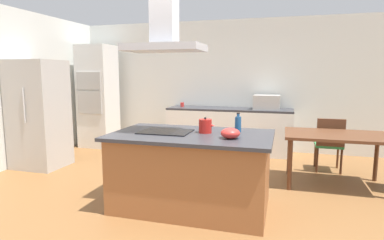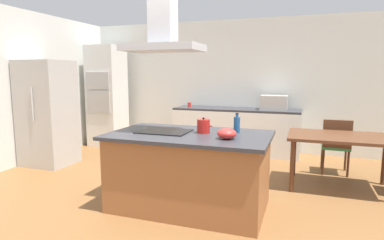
{
  "view_description": "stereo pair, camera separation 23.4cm",
  "coord_description": "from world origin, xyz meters",
  "px_view_note": "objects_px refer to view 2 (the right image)",
  "views": [
    {
      "loc": [
        1.03,
        -3.56,
        1.59
      ],
      "look_at": [
        -0.11,
        0.4,
        1.0
      ],
      "focal_mm": 30.15,
      "sensor_mm": 36.0,
      "label": 1
    },
    {
      "loc": [
        1.25,
        -3.49,
        1.59
      ],
      "look_at": [
        -0.11,
        0.4,
        1.0
      ],
      "focal_mm": 30.15,
      "sensor_mm": 36.0,
      "label": 2
    }
  ],
  "objects_px": {
    "coffee_mug_red": "(189,105)",
    "refrigerator": "(47,113)",
    "olive_oil_bottle": "(237,124)",
    "range_hood": "(163,29)",
    "tea_kettle": "(204,126)",
    "mixing_bowl": "(227,134)",
    "dining_table": "(341,141)",
    "chair_facing_back_wall": "(336,143)",
    "countertop_microwave": "(274,103)",
    "wall_oven_stack": "(107,96)",
    "cooktop": "(164,131)"
  },
  "relations": [
    {
      "from": "range_hood",
      "to": "coffee_mug_red",
      "type": "bearing_deg",
      "value": 103.96
    },
    {
      "from": "cooktop",
      "to": "chair_facing_back_wall",
      "type": "bearing_deg",
      "value": 43.36
    },
    {
      "from": "olive_oil_bottle",
      "to": "countertop_microwave",
      "type": "xyz_separation_m",
      "value": [
        0.19,
        2.63,
        0.04
      ]
    },
    {
      "from": "range_hood",
      "to": "refrigerator",
      "type": "bearing_deg",
      "value": 160.39
    },
    {
      "from": "mixing_bowl",
      "to": "range_hood",
      "type": "bearing_deg",
      "value": 168.42
    },
    {
      "from": "cooktop",
      "to": "chair_facing_back_wall",
      "type": "distance_m",
      "value": 2.89
    },
    {
      "from": "coffee_mug_red",
      "to": "refrigerator",
      "type": "distance_m",
      "value": 2.76
    },
    {
      "from": "cooktop",
      "to": "range_hood",
      "type": "height_order",
      "value": "range_hood"
    },
    {
      "from": "tea_kettle",
      "to": "dining_table",
      "type": "relative_size",
      "value": 0.15
    },
    {
      "from": "countertop_microwave",
      "to": "refrigerator",
      "type": "xyz_separation_m",
      "value": [
        -3.68,
        -1.93,
        -0.13
      ]
    },
    {
      "from": "tea_kettle",
      "to": "mixing_bowl",
      "type": "relative_size",
      "value": 0.98
    },
    {
      "from": "coffee_mug_red",
      "to": "range_hood",
      "type": "bearing_deg",
      "value": -76.04
    },
    {
      "from": "cooktop",
      "to": "dining_table",
      "type": "relative_size",
      "value": 0.43
    },
    {
      "from": "refrigerator",
      "to": "dining_table",
      "type": "bearing_deg",
      "value": 4.28
    },
    {
      "from": "tea_kettle",
      "to": "coffee_mug_red",
      "type": "distance_m",
      "value": 3.08
    },
    {
      "from": "wall_oven_stack",
      "to": "chair_facing_back_wall",
      "type": "xyz_separation_m",
      "value": [
        4.66,
        -0.68,
        -0.59
      ]
    },
    {
      "from": "cooktop",
      "to": "wall_oven_stack",
      "type": "bearing_deg",
      "value": 134.24
    },
    {
      "from": "coffee_mug_red",
      "to": "wall_oven_stack",
      "type": "distance_m",
      "value": 1.88
    },
    {
      "from": "mixing_bowl",
      "to": "coffee_mug_red",
      "type": "distance_m",
      "value": 3.45
    },
    {
      "from": "cooktop",
      "to": "mixing_bowl",
      "type": "height_order",
      "value": "mixing_bowl"
    },
    {
      "from": "chair_facing_back_wall",
      "to": "dining_table",
      "type": "bearing_deg",
      "value": -90.0
    },
    {
      "from": "mixing_bowl",
      "to": "dining_table",
      "type": "height_order",
      "value": "mixing_bowl"
    },
    {
      "from": "range_hood",
      "to": "mixing_bowl",
      "type": "bearing_deg",
      "value": -11.58
    },
    {
      "from": "olive_oil_bottle",
      "to": "wall_oven_stack",
      "type": "height_order",
      "value": "wall_oven_stack"
    },
    {
      "from": "olive_oil_bottle",
      "to": "refrigerator",
      "type": "xyz_separation_m",
      "value": [
        -3.49,
        0.69,
        -0.09
      ]
    },
    {
      "from": "olive_oil_bottle",
      "to": "wall_oven_stack",
      "type": "distance_m",
      "value": 4.17
    },
    {
      "from": "countertop_microwave",
      "to": "wall_oven_stack",
      "type": "relative_size",
      "value": 0.23
    },
    {
      "from": "coffee_mug_red",
      "to": "range_hood",
      "type": "height_order",
      "value": "range_hood"
    },
    {
      "from": "cooktop",
      "to": "refrigerator",
      "type": "bearing_deg",
      "value": 160.39
    },
    {
      "from": "olive_oil_bottle",
      "to": "mixing_bowl",
      "type": "height_order",
      "value": "olive_oil_bottle"
    },
    {
      "from": "olive_oil_bottle",
      "to": "chair_facing_back_wall",
      "type": "bearing_deg",
      "value": 53.86
    },
    {
      "from": "cooktop",
      "to": "wall_oven_stack",
      "type": "distance_m",
      "value": 3.7
    },
    {
      "from": "tea_kettle",
      "to": "wall_oven_stack",
      "type": "bearing_deg",
      "value": 139.97
    },
    {
      "from": "olive_oil_bottle",
      "to": "chair_facing_back_wall",
      "type": "distance_m",
      "value": 2.18
    },
    {
      "from": "tea_kettle",
      "to": "olive_oil_bottle",
      "type": "height_order",
      "value": "olive_oil_bottle"
    },
    {
      "from": "wall_oven_stack",
      "to": "range_hood",
      "type": "relative_size",
      "value": 2.44
    },
    {
      "from": "mixing_bowl",
      "to": "range_hood",
      "type": "distance_m",
      "value": 1.41
    },
    {
      "from": "mixing_bowl",
      "to": "range_hood",
      "type": "xyz_separation_m",
      "value": [
        -0.81,
        0.17,
        1.14
      ]
    },
    {
      "from": "wall_oven_stack",
      "to": "refrigerator",
      "type": "distance_m",
      "value": 1.71
    },
    {
      "from": "olive_oil_bottle",
      "to": "chair_facing_back_wall",
      "type": "relative_size",
      "value": 0.26
    },
    {
      "from": "cooktop",
      "to": "coffee_mug_red",
      "type": "distance_m",
      "value": 3.01
    },
    {
      "from": "countertop_microwave",
      "to": "mixing_bowl",
      "type": "bearing_deg",
      "value": -94.05
    },
    {
      "from": "coffee_mug_red",
      "to": "range_hood",
      "type": "distance_m",
      "value": 3.23
    },
    {
      "from": "mixing_bowl",
      "to": "coffee_mug_red",
      "type": "xyz_separation_m",
      "value": [
        -1.53,
        3.09,
        -0.01
      ]
    },
    {
      "from": "olive_oil_bottle",
      "to": "range_hood",
      "type": "bearing_deg",
      "value": -163.05
    },
    {
      "from": "refrigerator",
      "to": "dining_table",
      "type": "relative_size",
      "value": 1.3
    },
    {
      "from": "olive_oil_bottle",
      "to": "dining_table",
      "type": "height_order",
      "value": "olive_oil_bottle"
    },
    {
      "from": "olive_oil_bottle",
      "to": "mixing_bowl",
      "type": "xyz_separation_m",
      "value": [
        -0.02,
        -0.42,
        -0.04
      ]
    },
    {
      "from": "coffee_mug_red",
      "to": "wall_oven_stack",
      "type": "xyz_separation_m",
      "value": [
        -1.85,
        -0.28,
        0.16
      ]
    },
    {
      "from": "dining_table",
      "to": "chair_facing_back_wall",
      "type": "bearing_deg",
      "value": 90.0
    }
  ]
}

